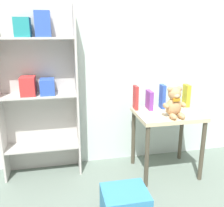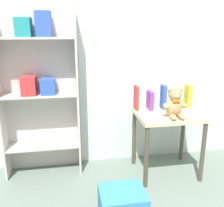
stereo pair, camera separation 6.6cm
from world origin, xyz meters
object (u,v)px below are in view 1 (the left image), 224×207
(storage_bin, at_px, (125,205))
(bookshelf_side, at_px, (38,84))
(book_standing_yellow, at_px, (186,95))
(book_standing_purple, at_px, (149,100))
(display_table, at_px, (167,122))
(book_standing_blue, at_px, (162,97))
(teddy_bear, at_px, (174,103))
(book_standing_teal, at_px, (175,98))
(book_standing_red, at_px, (136,98))

(storage_bin, bearing_deg, bookshelf_side, 126.96)
(book_standing_yellow, bearing_deg, storage_bin, -136.03)
(book_standing_purple, bearing_deg, display_table, -45.10)
(book_standing_blue, relative_size, storage_bin, 0.71)
(book_standing_yellow, bearing_deg, teddy_bear, -131.17)
(book_standing_teal, bearing_deg, book_standing_yellow, 4.32)
(display_table, xyz_separation_m, book_standing_yellow, (0.27, 0.17, 0.21))
(book_standing_blue, bearing_deg, teddy_bear, -86.51)
(book_standing_red, height_order, book_standing_yellow, book_standing_red)
(book_standing_red, height_order, book_standing_purple, book_standing_red)
(book_standing_red, distance_m, book_standing_teal, 0.41)
(display_table, bearing_deg, bookshelf_side, 168.07)
(teddy_bear, height_order, book_standing_purple, teddy_bear)
(book_standing_teal, relative_size, book_standing_yellow, 0.87)
(book_standing_teal, bearing_deg, book_standing_red, 175.73)
(storage_bin, bearing_deg, display_table, 45.70)
(storage_bin, bearing_deg, book_standing_purple, 59.40)
(teddy_bear, relative_size, storage_bin, 0.82)
(bookshelf_side, relative_size, book_standing_blue, 6.69)
(teddy_bear, xyz_separation_m, book_standing_red, (-0.27, 0.28, -0.01))
(teddy_bear, relative_size, book_standing_teal, 1.41)
(book_standing_teal, xyz_separation_m, book_standing_yellow, (0.14, 0.01, 0.01))
(teddy_bear, xyz_separation_m, book_standing_blue, (-0.00, 0.26, -0.01))
(teddy_bear, height_order, book_standing_yellow, teddy_bear)
(book_standing_red, bearing_deg, storage_bin, -110.31)
(teddy_bear, bearing_deg, book_standing_purple, 118.02)
(book_standing_purple, bearing_deg, book_standing_yellow, 4.98)
(book_standing_red, relative_size, book_standing_yellow, 1.05)
(display_table, xyz_separation_m, book_standing_purple, (-0.14, 0.15, 0.19))
(book_standing_purple, relative_size, book_standing_yellow, 0.82)
(display_table, xyz_separation_m, book_standing_blue, (-0.00, 0.15, 0.22))
(book_standing_red, bearing_deg, teddy_bear, -44.75)
(book_standing_purple, distance_m, book_standing_blue, 0.14)
(display_table, bearing_deg, book_standing_yellow, 31.56)
(teddy_bear, bearing_deg, book_standing_yellow, 46.59)
(display_table, relative_size, book_standing_blue, 2.61)
(display_table, height_order, book_standing_purple, book_standing_purple)
(book_standing_teal, relative_size, storage_bin, 0.58)
(book_standing_blue, bearing_deg, book_standing_teal, 3.98)
(display_table, relative_size, book_standing_red, 2.65)
(bookshelf_side, height_order, book_standing_yellow, bookshelf_side)
(display_table, relative_size, teddy_bear, 2.26)
(book_standing_teal, bearing_deg, storage_bin, -135.68)
(storage_bin, bearing_deg, book_standing_blue, 52.16)
(book_standing_blue, bearing_deg, display_table, -87.44)
(display_table, bearing_deg, book_standing_blue, 90.00)
(display_table, relative_size, book_standing_purple, 3.39)
(bookshelf_side, bearing_deg, book_standing_purple, -5.65)
(storage_bin, bearing_deg, teddy_bear, 39.16)
(book_standing_blue, xyz_separation_m, storage_bin, (-0.56, -0.73, -0.62))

